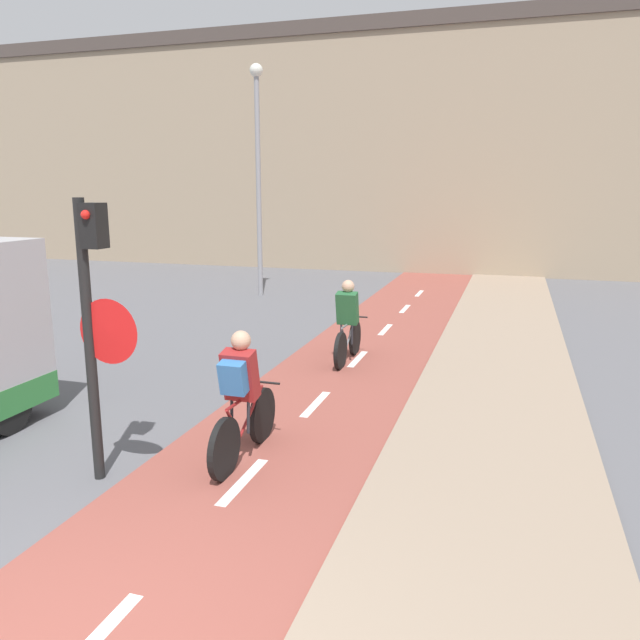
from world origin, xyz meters
TOP-DOWN VIEW (x-y plane):
  - building_row_background at (0.00, 22.53)m, footprint 60.00×5.20m
  - traffic_light_pole at (-1.43, 2.67)m, footprint 0.67×0.25m
  - street_lamp_far at (-4.35, 13.95)m, footprint 0.36×0.36m
  - cyclist_near at (-0.23, 3.51)m, footprint 0.46×1.72m
  - cyclist_far at (-0.15, 7.82)m, footprint 0.46×1.65m

SIDE VIEW (x-z plane):
  - cyclist_far at x=-0.15m, z-range -0.07..1.40m
  - cyclist_near at x=-0.23m, z-range -0.04..1.47m
  - traffic_light_pole at x=-1.43m, z-range 0.36..3.29m
  - street_lamp_far at x=-4.35m, z-range 0.74..7.05m
  - building_row_background at x=0.00m, z-range 0.01..8.88m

